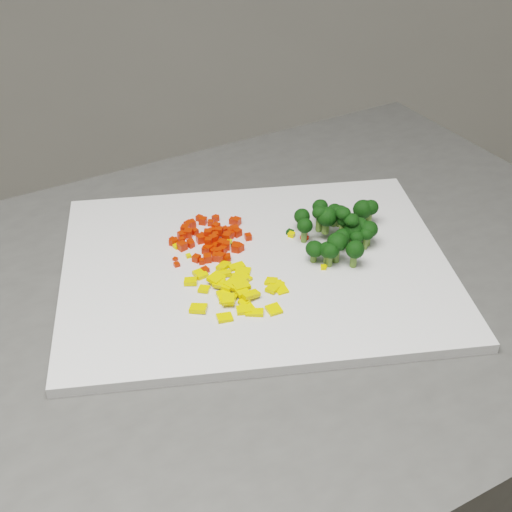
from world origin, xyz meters
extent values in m
cube|color=silver|center=(-0.26, 0.45, 0.91)|extent=(0.46, 0.37, 0.01)
cube|color=red|center=(-0.35, 0.51, 0.92)|extent=(0.01, 0.01, 0.01)
cube|color=red|center=(-0.30, 0.50, 0.92)|extent=(0.01, 0.01, 0.01)
cube|color=red|center=(-0.35, 0.51, 0.91)|extent=(0.01, 0.01, 0.01)
cube|color=red|center=(-0.35, 0.51, 0.92)|extent=(0.01, 0.01, 0.01)
cube|color=red|center=(-0.34, 0.50, 0.92)|extent=(0.01, 0.01, 0.01)
cube|color=red|center=(-0.28, 0.50, 0.92)|extent=(0.01, 0.01, 0.01)
cube|color=red|center=(-0.30, 0.54, 0.92)|extent=(0.01, 0.01, 0.01)
cube|color=red|center=(-0.28, 0.51, 0.92)|extent=(0.01, 0.01, 0.01)
cube|color=red|center=(-0.30, 0.49, 0.92)|extent=(0.01, 0.01, 0.01)
cube|color=red|center=(-0.30, 0.48, 0.92)|extent=(0.01, 0.01, 0.01)
cube|color=red|center=(-0.30, 0.46, 0.92)|extent=(0.01, 0.01, 0.01)
cube|color=red|center=(-0.33, 0.52, 0.92)|extent=(0.01, 0.01, 0.01)
cube|color=red|center=(-0.30, 0.51, 0.92)|extent=(0.01, 0.01, 0.01)
cube|color=red|center=(-0.27, 0.48, 0.92)|extent=(0.01, 0.01, 0.01)
cube|color=red|center=(-0.30, 0.51, 0.92)|extent=(0.01, 0.01, 0.01)
cube|color=red|center=(-0.27, 0.51, 0.92)|extent=(0.01, 0.01, 0.01)
cube|color=red|center=(-0.30, 0.47, 0.92)|extent=(0.01, 0.01, 0.01)
cube|color=red|center=(-0.26, 0.50, 0.92)|extent=(0.01, 0.01, 0.01)
cube|color=red|center=(-0.30, 0.49, 0.92)|extent=(0.01, 0.01, 0.01)
cube|color=red|center=(-0.28, 0.48, 0.92)|extent=(0.01, 0.01, 0.01)
cube|color=red|center=(-0.31, 0.48, 0.92)|extent=(0.01, 0.01, 0.01)
cube|color=red|center=(-0.29, 0.52, 0.92)|extent=(0.01, 0.01, 0.01)
cube|color=red|center=(-0.34, 0.50, 0.91)|extent=(0.01, 0.01, 0.01)
cube|color=red|center=(-0.30, 0.48, 0.92)|extent=(0.01, 0.01, 0.01)
cube|color=red|center=(-0.31, 0.51, 0.92)|extent=(0.01, 0.01, 0.01)
cube|color=red|center=(-0.31, 0.49, 0.92)|extent=(0.01, 0.01, 0.01)
cube|color=red|center=(-0.30, 0.50, 0.92)|extent=(0.01, 0.01, 0.01)
cube|color=red|center=(-0.28, 0.52, 0.92)|extent=(0.01, 0.01, 0.01)
cube|color=red|center=(-0.32, 0.46, 0.91)|extent=(0.01, 0.01, 0.01)
cube|color=red|center=(-0.32, 0.54, 0.92)|extent=(0.01, 0.01, 0.01)
cube|color=red|center=(-0.33, 0.53, 0.92)|extent=(0.01, 0.01, 0.01)
cube|color=red|center=(-0.30, 0.48, 0.92)|extent=(0.01, 0.01, 0.01)
cube|color=red|center=(-0.30, 0.50, 0.92)|extent=(0.01, 0.01, 0.01)
cube|color=red|center=(-0.27, 0.48, 0.92)|extent=(0.01, 0.01, 0.01)
cube|color=red|center=(-0.31, 0.48, 0.92)|extent=(0.01, 0.01, 0.01)
cube|color=red|center=(-0.30, 0.48, 0.92)|extent=(0.01, 0.01, 0.01)
cube|color=red|center=(-0.34, 0.52, 0.92)|extent=(0.01, 0.01, 0.01)
cube|color=red|center=(-0.31, 0.47, 0.92)|extent=(0.01, 0.01, 0.01)
cube|color=red|center=(-0.28, 0.52, 0.92)|extent=(0.01, 0.01, 0.01)
cube|color=red|center=(-0.31, 0.56, 0.92)|extent=(0.01, 0.01, 0.01)
cube|color=red|center=(-0.29, 0.49, 0.92)|extent=(0.01, 0.01, 0.01)
cube|color=red|center=(-0.29, 0.49, 0.92)|extent=(0.01, 0.01, 0.01)
cube|color=red|center=(-0.27, 0.52, 0.92)|extent=(0.01, 0.01, 0.01)
cube|color=red|center=(-0.34, 0.52, 0.92)|extent=(0.01, 0.01, 0.01)
cube|color=red|center=(-0.28, 0.49, 0.92)|extent=(0.01, 0.01, 0.01)
cube|color=red|center=(-0.29, 0.49, 0.92)|extent=(0.01, 0.01, 0.01)
cube|color=red|center=(-0.31, 0.52, 0.91)|extent=(0.01, 0.01, 0.01)
cube|color=red|center=(-0.29, 0.51, 0.92)|extent=(0.01, 0.01, 0.01)
cube|color=red|center=(-0.27, 0.54, 0.92)|extent=(0.01, 0.01, 0.01)
cube|color=red|center=(-0.34, 0.52, 0.92)|extent=(0.01, 0.01, 0.01)
cube|color=red|center=(-0.29, 0.48, 0.92)|extent=(0.01, 0.01, 0.01)
cube|color=red|center=(-0.27, 0.54, 0.92)|extent=(0.01, 0.01, 0.01)
cube|color=red|center=(-0.29, 0.55, 0.92)|extent=(0.01, 0.01, 0.01)
cube|color=red|center=(-0.27, 0.51, 0.92)|extent=(0.01, 0.01, 0.01)
cube|color=red|center=(-0.32, 0.47, 0.92)|extent=(0.01, 0.01, 0.01)
cube|color=red|center=(-0.34, 0.51, 0.92)|extent=(0.01, 0.01, 0.01)
cube|color=red|center=(-0.31, 0.55, 0.92)|extent=(0.01, 0.01, 0.01)
cube|color=red|center=(-0.32, 0.54, 0.92)|extent=(0.01, 0.01, 0.01)
cube|color=red|center=(-0.33, 0.50, 0.92)|extent=(0.01, 0.01, 0.01)
cube|color=red|center=(-0.29, 0.46, 0.92)|extent=(0.01, 0.01, 0.01)
cube|color=red|center=(-0.33, 0.50, 0.92)|extent=(0.01, 0.01, 0.01)
cube|color=red|center=(-0.32, 0.53, 0.92)|extent=(0.01, 0.01, 0.01)
cube|color=red|center=(-0.29, 0.55, 0.91)|extent=(0.01, 0.01, 0.01)
cube|color=yellow|center=(-0.25, 0.41, 0.91)|extent=(0.02, 0.02, 0.01)
cube|color=yellow|center=(-0.28, 0.37, 0.91)|extent=(0.02, 0.02, 0.00)
cube|color=yellow|center=(-0.24, 0.40, 0.91)|extent=(0.02, 0.02, 0.01)
cube|color=yellow|center=(-0.25, 0.36, 0.91)|extent=(0.02, 0.02, 0.01)
cube|color=yellow|center=(-0.29, 0.37, 0.91)|extent=(0.02, 0.01, 0.01)
cube|color=yellow|center=(-0.28, 0.40, 0.92)|extent=(0.02, 0.02, 0.01)
cube|color=yellow|center=(-0.28, 0.45, 0.91)|extent=(0.02, 0.01, 0.00)
cube|color=yellow|center=(-0.28, 0.43, 0.91)|extent=(0.02, 0.02, 0.00)
cube|color=yellow|center=(-0.33, 0.38, 0.91)|extent=(0.02, 0.02, 0.01)
cube|color=yellow|center=(-0.34, 0.43, 0.91)|extent=(0.02, 0.02, 0.01)
cube|color=yellow|center=(-0.32, 0.44, 0.91)|extent=(0.02, 0.02, 0.01)
cube|color=yellow|center=(-0.28, 0.42, 0.91)|extent=(0.02, 0.02, 0.01)
cube|color=yellow|center=(-0.32, 0.41, 0.91)|extent=(0.02, 0.02, 0.01)
cube|color=yellow|center=(-0.30, 0.38, 0.92)|extent=(0.02, 0.02, 0.01)
cube|color=yellow|center=(-0.28, 0.39, 0.92)|extent=(0.02, 0.02, 0.01)
cube|color=yellow|center=(-0.24, 0.40, 0.91)|extent=(0.02, 0.02, 0.01)
cube|color=yellow|center=(-0.30, 0.45, 0.91)|extent=(0.02, 0.02, 0.01)
cube|color=yellow|center=(-0.27, 0.44, 0.91)|extent=(0.02, 0.02, 0.00)
cube|color=yellow|center=(-0.30, 0.40, 0.91)|extent=(0.02, 0.02, 0.01)
cube|color=yellow|center=(-0.29, 0.41, 0.92)|extent=(0.02, 0.02, 0.01)
cube|color=yellow|center=(-0.30, 0.41, 0.92)|extent=(0.02, 0.02, 0.01)
cube|color=yellow|center=(-0.28, 0.41, 0.92)|extent=(0.02, 0.02, 0.01)
cube|color=yellow|center=(-0.28, 0.39, 0.92)|extent=(0.02, 0.02, 0.01)
cube|color=yellow|center=(-0.28, 0.38, 0.91)|extent=(0.02, 0.02, 0.01)
cube|color=yellow|center=(-0.30, 0.44, 0.91)|extent=(0.02, 0.01, 0.01)
cube|color=yellow|center=(-0.24, 0.40, 0.91)|extent=(0.01, 0.01, 0.00)
cube|color=yellow|center=(-0.28, 0.36, 0.91)|extent=(0.02, 0.01, 0.01)
cube|color=yellow|center=(-0.30, 0.39, 0.91)|extent=(0.02, 0.02, 0.01)
cube|color=yellow|center=(-0.30, 0.41, 0.92)|extent=(0.02, 0.02, 0.01)
cube|color=yellow|center=(-0.30, 0.42, 0.92)|extent=(0.02, 0.02, 0.01)
cube|color=yellow|center=(-0.31, 0.36, 0.91)|extent=(0.02, 0.01, 0.00)
cube|color=yellow|center=(-0.31, 0.42, 0.92)|extent=(0.02, 0.02, 0.01)
cube|color=yellow|center=(-0.25, 0.40, 0.91)|extent=(0.02, 0.02, 0.01)
cube|color=red|center=(-0.19, 0.49, 0.91)|extent=(0.01, 0.01, 0.01)
cube|color=yellow|center=(-0.34, 0.50, 0.91)|extent=(0.01, 0.01, 0.00)
cube|color=red|center=(-0.32, 0.45, 0.91)|extent=(0.01, 0.01, 0.01)
cube|color=black|center=(-0.31, 0.51, 0.91)|extent=(0.01, 0.01, 0.00)
cube|color=black|center=(-0.29, 0.39, 0.91)|extent=(0.01, 0.01, 0.00)
cube|color=yellow|center=(-0.18, 0.43, 0.91)|extent=(0.01, 0.01, 0.00)
cube|color=yellow|center=(-0.32, 0.47, 0.91)|extent=(0.01, 0.01, 0.00)
cube|color=red|center=(-0.19, 0.50, 0.91)|extent=(0.01, 0.01, 0.00)
cube|color=yellow|center=(-0.28, 0.50, 0.91)|extent=(0.01, 0.01, 0.00)
cube|color=yellow|center=(-0.33, 0.48, 0.91)|extent=(0.01, 0.01, 0.00)
cube|color=yellow|center=(-0.20, 0.50, 0.91)|extent=(0.01, 0.01, 0.01)
cube|color=black|center=(-0.28, 0.49, 0.91)|extent=(0.01, 0.01, 0.00)
cube|color=red|center=(-0.35, 0.47, 0.91)|extent=(0.01, 0.01, 0.00)
cube|color=black|center=(-0.20, 0.50, 0.91)|extent=(0.01, 0.01, 0.01)
cube|color=red|center=(-0.35, 0.46, 0.91)|extent=(0.01, 0.01, 0.00)
cube|color=yellow|center=(-0.18, 0.43, 0.91)|extent=(0.01, 0.01, 0.00)
camera|label=1|loc=(-0.38, -0.20, 1.39)|focal=50.00mm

